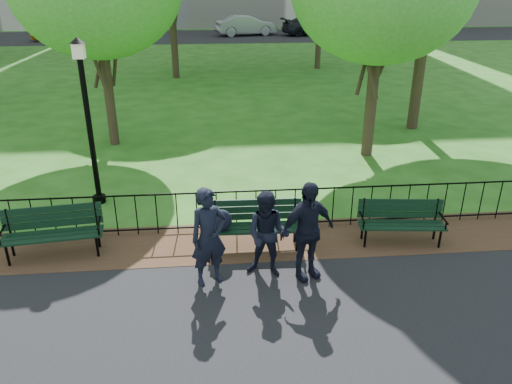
{
  "coord_description": "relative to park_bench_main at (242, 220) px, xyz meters",
  "views": [
    {
      "loc": [
        -0.65,
        -7.09,
        4.94
      ],
      "look_at": [
        0.15,
        1.5,
        1.08
      ],
      "focal_mm": 35.0,
      "sensor_mm": 36.0,
      "label": 1
    }
  ],
  "objects": [
    {
      "name": "far_street",
      "position": [
        0.13,
        33.72,
        -0.61
      ],
      "size": [
        70.0,
        9.0,
        0.01
      ],
      "primitive_type": "cube",
      "color": "black",
      "rests_on": "ground"
    },
    {
      "name": "park_bench_left_a",
      "position": [
        -3.52,
        0.12,
        -0.04
      ],
      "size": [
        1.84,
        0.76,
        1.02
      ],
      "rotation": [
        0.0,
        0.0,
        0.12
      ],
      "color": "black",
      "rests_on": "ground"
    },
    {
      "name": "person_mid",
      "position": [
        0.38,
        -0.95,
        0.18
      ],
      "size": [
        0.85,
        0.62,
        1.56
      ],
      "primitive_type": "imported",
      "rotation": [
        0.0,
        0.0,
        -0.33
      ],
      "color": "black",
      "rests_on": "asphalt_path"
    },
    {
      "name": "person_left",
      "position": [
        -0.62,
        -1.08,
        0.26
      ],
      "size": [
        0.74,
        0.62,
        1.73
      ],
      "primitive_type": "imported",
      "rotation": [
        0.0,
        0.0,
        0.38
      ],
      "color": "black",
      "rests_on": "asphalt_path"
    },
    {
      "name": "taxi",
      "position": [
        -11.82,
        32.37,
        0.08
      ],
      "size": [
        4.36,
        2.93,
        1.38
      ],
      "primitive_type": "imported",
      "rotation": [
        0.0,
        0.0,
        1.93
      ],
      "color": "gold",
      "rests_on": "far_street"
    },
    {
      "name": "park_bench_main",
      "position": [
        0.0,
        0.0,
        0.0
      ],
      "size": [
        1.79,
        0.6,
        1.01
      ],
      "rotation": [
        0.0,
        0.0,
        -0.03
      ],
      "color": "black",
      "rests_on": "ground"
    },
    {
      "name": "sedan_dark",
      "position": [
        7.95,
        33.62,
        0.1
      ],
      "size": [
        5.13,
        2.75,
        1.41
      ],
      "primitive_type": "imported",
      "rotation": [
        0.0,
        0.0,
        1.74
      ],
      "color": "black",
      "rests_on": "far_street"
    },
    {
      "name": "iron_fence",
      "position": [
        0.13,
        0.72,
        -0.12
      ],
      "size": [
        24.06,
        0.06,
        1.0
      ],
      "color": "black",
      "rests_on": "ground"
    },
    {
      "name": "ground",
      "position": [
        0.13,
        -1.28,
        -0.62
      ],
      "size": [
        120.0,
        120.0,
        0.0
      ],
      "primitive_type": "plane",
      "color": "#265516"
    },
    {
      "name": "dirt_strip",
      "position": [
        0.13,
        0.22,
        -0.6
      ],
      "size": [
        60.0,
        1.6,
        0.01
      ],
      "primitive_type": "cube",
      "color": "#3A2217",
      "rests_on": "ground"
    },
    {
      "name": "person_right",
      "position": [
        1.03,
        -1.07,
        0.28
      ],
      "size": [
        1.13,
        0.8,
        1.78
      ],
      "primitive_type": "imported",
      "rotation": [
        0.0,
        0.0,
        0.39
      ],
      "color": "black",
      "rests_on": "asphalt_path"
    },
    {
      "name": "sedan_silver",
      "position": [
        2.62,
        33.91,
        0.2
      ],
      "size": [
        5.13,
        2.69,
        1.61
      ],
      "primitive_type": "imported",
      "rotation": [
        0.0,
        0.0,
        1.78
      ],
      "color": "#96989C",
      "rests_on": "far_street"
    },
    {
      "name": "park_bench_right_a",
      "position": [
        3.1,
        -0.02,
        -0.08
      ],
      "size": [
        1.69,
        0.68,
        0.94
      ],
      "rotation": [
        0.0,
        0.0,
        -0.11
      ],
      "color": "black",
      "rests_on": "ground"
    },
    {
      "name": "lamppost",
      "position": [
        -3.16,
        2.4,
        1.39
      ],
      "size": [
        0.33,
        0.33,
        3.69
      ],
      "color": "black",
      "rests_on": "ground"
    }
  ]
}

